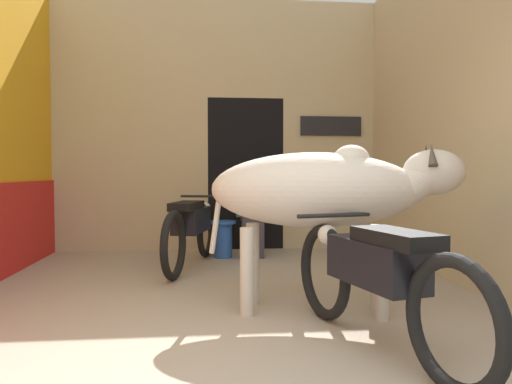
{
  "coord_description": "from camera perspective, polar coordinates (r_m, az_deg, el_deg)",
  "views": [
    {
      "loc": [
        -0.19,
        -2.22,
        1.12
      ],
      "look_at": [
        0.27,
        2.22,
        0.94
      ],
      "focal_mm": 35.0,
      "sensor_mm": 36.0,
      "label": 1
    }
  ],
  "objects": [
    {
      "name": "cow",
      "position": [
        3.98,
        7.95,
        0.07
      ],
      "size": [
        2.03,
        0.99,
        1.35
      ],
      "color": "beige",
      "rests_on": "ground_plane"
    },
    {
      "name": "shopkeeper_seated",
      "position": [
        6.55,
        -0.46,
        -1.68
      ],
      "size": [
        0.41,
        0.33,
        1.25
      ],
      "color": "#3D3842",
      "rests_on": "ground_plane"
    },
    {
      "name": "wall_back_with_doorway",
      "position": [
        7.43,
        -3.31,
        5.52
      ],
      "size": [
        4.58,
        0.93,
        3.58
      ],
      "color": "#C6B289",
      "rests_on": "ground_plane"
    },
    {
      "name": "plastic_stool",
      "position": [
        6.54,
        -3.81,
        -5.27
      ],
      "size": [
        0.34,
        0.34,
        0.48
      ],
      "color": "#2856B2",
      "rests_on": "ground_plane"
    },
    {
      "name": "motorcycle_near",
      "position": [
        3.25,
        13.53,
        -9.23
      ],
      "size": [
        0.7,
        2.06,
        0.82
      ],
      "color": "black",
      "rests_on": "ground_plane"
    },
    {
      "name": "bucket",
      "position": [
        5.83,
        16.51,
        -7.54
      ],
      "size": [
        0.26,
        0.26,
        0.26
      ],
      "color": "#A8A8B2",
      "rests_on": "ground_plane"
    },
    {
      "name": "wall_right_with_door",
      "position": [
        5.34,
        23.17,
        9.12
      ],
      "size": [
        0.22,
        4.94,
        3.58
      ],
      "color": "#C6B289",
      "rests_on": "ground_plane"
    },
    {
      "name": "motorcycle_far",
      "position": [
        5.88,
        -7.37,
        -3.98
      ],
      "size": [
        0.71,
        2.09,
        0.82
      ],
      "color": "black",
      "rests_on": "ground_plane"
    }
  ]
}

